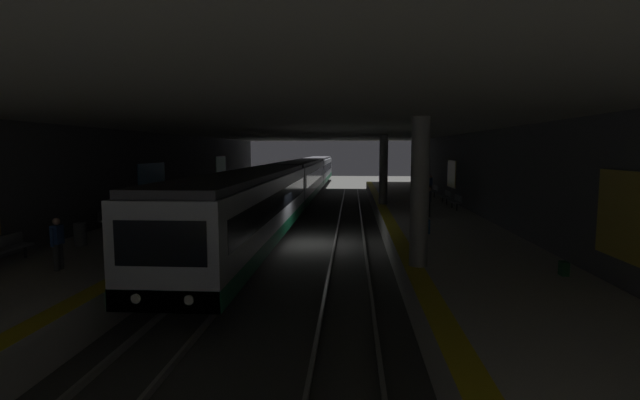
% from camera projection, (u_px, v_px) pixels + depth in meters
% --- Properties ---
extents(ground_plane, '(120.00, 120.00, 0.00)m').
position_uv_depth(ground_plane, '(305.00, 244.00, 22.83)').
color(ground_plane, '#42423F').
extents(track_left, '(60.00, 1.53, 0.16)m').
position_uv_depth(track_left, '(350.00, 243.00, 22.67)').
color(track_left, gray).
rests_on(track_left, ground).
extents(track_right, '(60.00, 1.53, 0.16)m').
position_uv_depth(track_right, '(260.00, 242.00, 22.97)').
color(track_right, gray).
rests_on(track_right, ground).
extents(platform_left, '(60.00, 5.30, 1.06)m').
position_uv_depth(platform_left, '(440.00, 235.00, 22.33)').
color(platform_left, beige).
rests_on(platform_left, ground).
extents(platform_right, '(60.00, 5.30, 1.06)m').
position_uv_depth(platform_right, '(174.00, 232.00, 23.22)').
color(platform_right, beige).
rests_on(platform_right, ground).
extents(wall_left, '(60.00, 0.56, 5.60)m').
position_uv_depth(wall_left, '(504.00, 188.00, 21.88)').
color(wall_left, '#56565B').
rests_on(wall_left, ground).
extents(wall_right, '(60.00, 0.56, 5.60)m').
position_uv_depth(wall_right, '(116.00, 186.00, 23.20)').
color(wall_right, '#56565B').
rests_on(wall_right, ground).
extents(ceiling_slab, '(60.00, 19.40, 0.40)m').
position_uv_depth(ceiling_slab, '(304.00, 125.00, 22.21)').
color(ceiling_slab, '#ADAAA3').
rests_on(ceiling_slab, wall_left).
extents(pillar_near, '(0.56, 0.56, 4.55)m').
position_uv_depth(pillar_near, '(420.00, 192.00, 14.11)').
color(pillar_near, gray).
rests_on(pillar_near, platform_left).
extents(pillar_far, '(0.56, 0.56, 4.55)m').
position_uv_depth(pillar_far, '(384.00, 170.00, 30.41)').
color(pillar_far, gray).
rests_on(pillar_far, platform_left).
extents(metro_train, '(59.77, 2.83, 3.49)m').
position_uv_depth(metro_train, '(300.00, 179.00, 40.62)').
color(metro_train, '#B7BCC6').
rests_on(metro_train, track_right).
extents(bench_left_near, '(1.70, 0.47, 0.86)m').
position_uv_depth(bench_left_near, '(456.00, 201.00, 27.90)').
color(bench_left_near, '#262628').
rests_on(bench_left_near, platform_left).
extents(bench_left_mid, '(1.70, 0.47, 0.86)m').
position_uv_depth(bench_left_mid, '(446.00, 196.00, 30.89)').
color(bench_left_mid, '#262628').
rests_on(bench_left_mid, platform_left).
extents(bench_left_far, '(1.70, 0.47, 0.86)m').
position_uv_depth(bench_left_far, '(434.00, 190.00, 35.42)').
color(bench_left_far, '#262628').
rests_on(bench_left_far, platform_left).
extents(bench_right_near, '(1.70, 0.47, 0.86)m').
position_uv_depth(bench_right_near, '(7.00, 247.00, 14.65)').
color(bench_right_near, '#262628').
rests_on(bench_right_near, platform_right).
extents(bench_right_mid, '(1.70, 0.47, 0.86)m').
position_uv_depth(bench_right_mid, '(111.00, 217.00, 20.98)').
color(bench_right_mid, '#262628').
rests_on(bench_right_mid, platform_right).
extents(bench_right_far, '(1.70, 0.47, 0.86)m').
position_uv_depth(bench_right_far, '(193.00, 195.00, 31.69)').
color(bench_right_far, '#262628').
rests_on(bench_right_far, platform_right).
extents(person_waiting_near, '(0.60, 0.22, 1.53)m').
position_uv_depth(person_waiting_near, '(116.00, 210.00, 21.15)').
color(person_waiting_near, '#3B3B3B').
rests_on(person_waiting_near, platform_right).
extents(person_walking_mid, '(0.60, 0.22, 1.60)m').
position_uv_depth(person_walking_mid, '(429.00, 201.00, 24.68)').
color(person_walking_mid, black).
rests_on(person_walking_mid, platform_left).
extents(person_standing_far, '(0.60, 0.22, 1.56)m').
position_uv_depth(person_standing_far, '(58.00, 242.00, 13.76)').
color(person_standing_far, '#3E3E3E').
rests_on(person_standing_far, platform_right).
extents(person_boarding, '(0.60, 0.22, 1.57)m').
position_uv_depth(person_boarding, '(431.00, 184.00, 36.75)').
color(person_boarding, '#303030').
rests_on(person_boarding, platform_left).
extents(suitcase_rolling, '(0.32, 0.20, 0.91)m').
position_uv_depth(suitcase_rolling, '(427.00, 227.00, 19.81)').
color(suitcase_rolling, navy).
rests_on(suitcase_rolling, platform_left).
extents(backpack_on_floor, '(0.30, 0.20, 0.40)m').
position_uv_depth(backpack_on_floor, '(564.00, 269.00, 13.21)').
color(backpack_on_floor, '#1E512D').
rests_on(backpack_on_floor, platform_left).
extents(trash_bin, '(0.44, 0.44, 0.85)m').
position_uv_depth(trash_bin, '(80.00, 234.00, 17.33)').
color(trash_bin, '#595B5E').
rests_on(trash_bin, platform_right).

